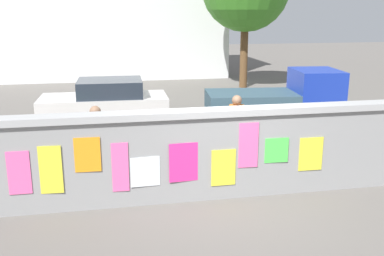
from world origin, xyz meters
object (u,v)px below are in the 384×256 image
object	(u,v)px
person_bystander	(236,123)
person_walking	(97,137)
auto_rickshaw_truck	(280,104)
car_parked	(106,102)
bicycle_near	(177,157)
motorcycle	(67,142)

from	to	relation	value
person_bystander	person_walking	bearing A→B (deg)	-169.81
auto_rickshaw_truck	car_parked	distance (m)	5.20
car_parked	person_bystander	size ratio (longest dim) A/B	2.38
bicycle_near	auto_rickshaw_truck	bearing A→B (deg)	36.26
car_parked	person_walking	world-z (taller)	person_walking
bicycle_near	person_bystander	size ratio (longest dim) A/B	1.03
motorcycle	bicycle_near	xyz separation A→B (m)	(2.38, -1.26, -0.10)
car_parked	bicycle_near	xyz separation A→B (m)	(1.45, -4.59, -0.37)
auto_rickshaw_truck	bicycle_near	xyz separation A→B (m)	(-3.26, -2.39, -0.54)
auto_rickshaw_truck	person_walking	distance (m)	5.61
auto_rickshaw_truck	person_bystander	bearing A→B (deg)	-131.41
motorcycle	person_bystander	bearing A→B (deg)	-15.07
motorcycle	person_walking	xyz separation A→B (m)	(0.72, -1.56, 0.52)
bicycle_near	person_walking	xyz separation A→B (m)	(-1.66, -0.29, 0.62)
bicycle_near	motorcycle	bearing A→B (deg)	152.06
car_parked	bicycle_near	bearing A→B (deg)	-72.49
motorcycle	bicycle_near	size ratio (longest dim) A/B	1.14
auto_rickshaw_truck	motorcycle	bearing A→B (deg)	-168.69
bicycle_near	person_bystander	bearing A→B (deg)	10.38
car_parked	motorcycle	bearing A→B (deg)	-105.70
auto_rickshaw_truck	person_bystander	distance (m)	2.86
motorcycle	auto_rickshaw_truck	bearing A→B (deg)	11.31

